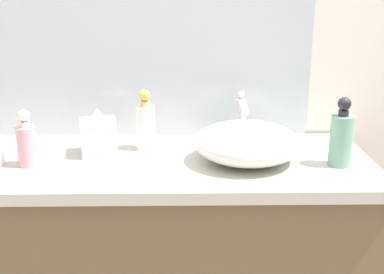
{
  "coord_description": "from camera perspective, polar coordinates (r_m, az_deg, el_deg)",
  "views": [
    {
      "loc": [
        0.08,
        -1.06,
        1.45
      ],
      "look_at": [
        0.1,
        0.4,
        0.99
      ],
      "focal_mm": 45.09,
      "sensor_mm": 36.0,
      "label": 1
    }
  ],
  "objects": [
    {
      "name": "tissue_box",
      "position": [
        1.63,
        -10.99,
        0.26
      ],
      "size": [
        0.14,
        0.14,
        0.15
      ],
      "color": "silver",
      "rests_on": "vanity_counter"
    },
    {
      "name": "faucet",
      "position": [
        1.69,
        5.88,
        2.58
      ],
      "size": [
        0.03,
        0.15,
        0.18
      ],
      "color": "silver",
      "rests_on": "vanity_counter"
    },
    {
      "name": "sink_basin",
      "position": [
        1.54,
        6.54,
        -0.67
      ],
      "size": [
        0.34,
        0.32,
        0.13
      ],
      "primitive_type": "ellipsoid",
      "color": "silver",
      "rests_on": "vanity_counter"
    },
    {
      "name": "perfume_bottle",
      "position": [
        1.55,
        17.23,
        -0.03
      ],
      "size": [
        0.07,
        0.07,
        0.22
      ],
      "color": "#6EA389",
      "rests_on": "vanity_counter"
    },
    {
      "name": "soap_dispenser",
      "position": [
        1.57,
        -18.95,
        -0.67
      ],
      "size": [
        0.06,
        0.06,
        0.18
      ],
      "color": "pink",
      "rests_on": "vanity_counter"
    },
    {
      "name": "lotion_bottle",
      "position": [
        1.64,
        -5.53,
        1.47
      ],
      "size": [
        0.06,
        0.06,
        0.21
      ],
      "color": "white",
      "rests_on": "vanity_counter"
    },
    {
      "name": "bathroom_wall_rear",
      "position": [
        1.8,
        -3.44,
        12.7
      ],
      "size": [
        6.0,
        0.06,
        2.6
      ],
      "primitive_type": "cube",
      "color": "silver",
      "rests_on": "ground"
    }
  ]
}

